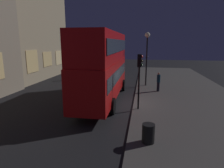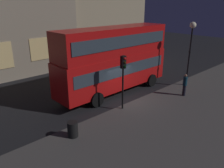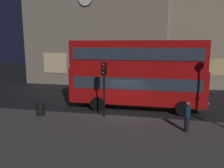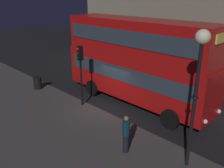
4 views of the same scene
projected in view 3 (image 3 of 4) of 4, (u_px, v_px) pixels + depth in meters
name	position (u px, v px, depth m)	size (l,w,h in m)	color
ground_plane	(125.00, 115.00, 16.18)	(80.00, 80.00, 0.00)	black
sidewalk_slab	(110.00, 144.00, 11.38)	(44.00, 8.91, 0.12)	#423F3D
building_with_clock	(99.00, 25.00, 30.37)	(17.96, 8.56, 15.55)	gray
building_plain_facade	(214.00, 10.00, 27.99)	(13.04, 9.64, 18.80)	tan
double_decker_bus	(136.00, 71.00, 17.42)	(10.56, 2.78, 5.41)	#B20F0F
traffic_light_near_kerb	(104.00, 78.00, 15.05)	(0.34, 0.37, 3.79)	black
pedestrian	(187.00, 116.00, 12.67)	(0.33, 0.33, 1.79)	black
litter_bin	(40.00, 109.00, 15.80)	(0.59, 0.59, 0.89)	black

